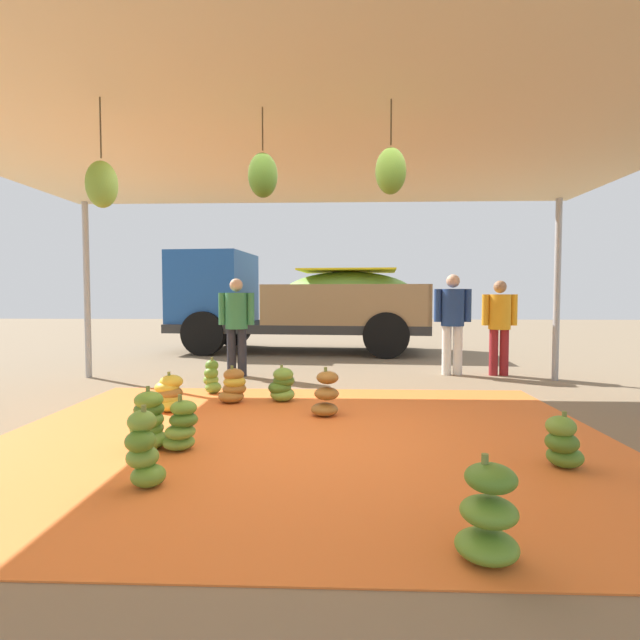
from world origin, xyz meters
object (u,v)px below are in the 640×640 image
object	(u,v)px
banana_bunch_7	(233,387)
worker_2	(499,320)
banana_bunch_8	(149,421)
cargo_truck_main	(294,300)
banana_bunch_0	(181,427)
banana_bunch_9	(282,385)
banana_bunch_11	(488,516)
banana_bunch_1	(212,378)
banana_bunch_4	(326,395)
banana_bunch_5	(563,444)
worker_0	(237,319)
worker_1	(453,316)
banana_bunch_2	(144,451)
banana_bunch_6	(170,394)

from	to	relation	value
banana_bunch_7	worker_2	xyz separation A→B (m)	(4.05, 2.28, 0.73)
banana_bunch_8	cargo_truck_main	bearing A→B (deg)	85.43
banana_bunch_0	worker_2	xyz separation A→B (m)	(4.10, 4.19, 0.73)
banana_bunch_9	banana_bunch_11	world-z (taller)	banana_bunch_11
banana_bunch_9	worker_2	size ratio (longest dim) A/B	0.29
banana_bunch_1	cargo_truck_main	distance (m)	5.31
banana_bunch_4	banana_bunch_5	world-z (taller)	banana_bunch_4
banana_bunch_0	worker_0	xyz separation A→B (m)	(-0.33, 3.94, 0.75)
worker_1	cargo_truck_main	bearing A→B (deg)	131.43
banana_bunch_8	banana_bunch_1	bearing A→B (deg)	91.59
banana_bunch_0	banana_bunch_2	bearing A→B (deg)	-90.31
banana_bunch_0	banana_bunch_8	distance (m)	0.32
worker_1	banana_bunch_11	bearing A→B (deg)	-101.29
banana_bunch_7	banana_bunch_1	bearing A→B (deg)	126.65
banana_bunch_1	worker_1	distance (m)	4.16
banana_bunch_5	worker_2	size ratio (longest dim) A/B	0.28
banana_bunch_5	banana_bunch_6	bearing A→B (deg)	154.81
banana_bunch_5	banana_bunch_6	xyz separation A→B (m)	(-3.73, 1.75, 0.01)
banana_bunch_1	banana_bunch_7	bearing A→B (deg)	-53.35
banana_bunch_4	worker_0	bearing A→B (deg)	120.40
banana_bunch_1	banana_bunch_4	world-z (taller)	banana_bunch_4
banana_bunch_6	banana_bunch_7	bearing A→B (deg)	36.64
banana_bunch_4	banana_bunch_6	world-z (taller)	banana_bunch_4
banana_bunch_1	worker_2	distance (m)	4.84
cargo_truck_main	worker_1	world-z (taller)	cargo_truck_main
banana_bunch_0	banana_bunch_4	distance (m)	1.77
banana_bunch_4	worker_1	distance (m)	3.70
banana_bunch_11	cargo_truck_main	size ratio (longest dim) A/B	0.09
banana_bunch_8	worker_0	distance (m)	3.95
worker_0	worker_2	bearing A→B (deg)	3.26
banana_bunch_5	worker_1	bearing A→B (deg)	87.61
banana_bunch_8	worker_2	xyz separation A→B (m)	(4.41, 4.13, 0.69)
banana_bunch_7	banana_bunch_9	bearing A→B (deg)	7.87
worker_0	worker_2	size ratio (longest dim) A/B	1.02
banana_bunch_0	cargo_truck_main	distance (m)	7.72
banana_bunch_7	banana_bunch_8	distance (m)	1.89
worker_2	worker_0	bearing A→B (deg)	-176.74
banana_bunch_1	cargo_truck_main	world-z (taller)	cargo_truck_main
banana_bunch_4	banana_bunch_7	xyz separation A→B (m)	(-1.19, 0.64, -0.03)
banana_bunch_11	banana_bunch_5	bearing A→B (deg)	53.96
banana_bunch_7	banana_bunch_9	distance (m)	0.62
cargo_truck_main	worker_1	bearing A→B (deg)	-48.57
cargo_truck_main	banana_bunch_4	bearing A→B (deg)	-81.65
banana_bunch_0	banana_bunch_5	size ratio (longest dim) A/B	1.09
cargo_truck_main	worker_2	bearing A→B (deg)	-42.29
cargo_truck_main	worker_1	size ratio (longest dim) A/B	3.61
banana_bunch_7	worker_0	xyz separation A→B (m)	(-0.38, 2.03, 0.75)
banana_bunch_11	worker_1	size ratio (longest dim) A/B	0.31
banana_bunch_2	banana_bunch_4	world-z (taller)	banana_bunch_2
banana_bunch_0	banana_bunch_9	world-z (taller)	banana_bunch_0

